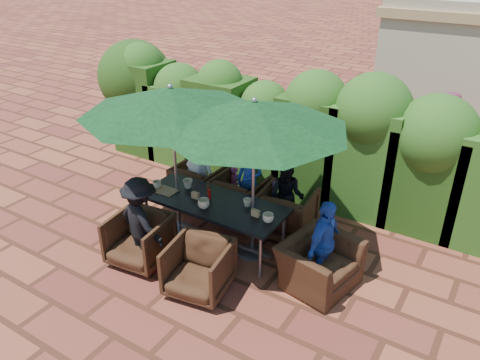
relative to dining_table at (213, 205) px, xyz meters
The scene contains 30 objects.
ground 0.68m from the dining_table, 18.56° to the right, with size 80.00×80.00×0.00m, color brown.
dining_table is the anchor object (origin of this frame).
umbrella_left 1.68m from the dining_table, behind, with size 2.68×2.68×2.46m.
umbrella_right 1.68m from the dining_table, ahead, with size 2.61×2.61×2.46m.
chair_far_left 1.33m from the dining_table, 135.95° to the left, with size 0.80×0.75×0.82m, color black.
chair_far_mid 0.90m from the dining_table, 93.95° to the left, with size 0.83×0.77×0.85m, color black.
chair_far_right 1.21m from the dining_table, 45.29° to the left, with size 0.83×0.78×0.85m, color black.
chair_near_left 1.18m from the dining_table, 124.02° to the right, with size 0.80×0.75×0.82m, color black.
chair_near_right 1.17m from the dining_table, 64.86° to the right, with size 0.79×0.74×0.81m, color black.
chair_end_right 1.80m from the dining_table, ahead, with size 1.01×0.66×0.88m, color black.
adult_far_left 1.23m from the dining_table, 135.41° to the left, with size 0.64×0.38×1.30m, color white.
adult_far_mid 0.96m from the dining_table, 85.29° to the left, with size 0.50×0.41×1.39m, color #214AB3.
adult_far_right 1.24m from the dining_table, 51.53° to the left, with size 0.57×0.35×1.18m, color black.
adult_near_left 1.10m from the dining_table, 122.59° to the right, with size 0.87×0.40×1.37m, color black.
adult_end_right 1.82m from the dining_table, ahead, with size 0.76×0.38×1.30m, color #214AB3.
child_left 1.23m from the dining_table, 106.86° to the left, with size 0.28×0.23×0.78m, color #C4457F.
child_right 1.19m from the dining_table, 67.87° to the left, with size 0.27×0.22×0.75m, color purple.
pedestrian_a 4.38m from the dining_table, 68.57° to the left, with size 1.48×0.53×1.58m, color #258947.
pedestrian_b 5.01m from the dining_table, 60.97° to the left, with size 0.83×0.51×1.72m, color #C4457F.
cup_a 1.01m from the dining_table, behind, with size 0.15×0.15×0.12m, color beige.
cup_b 0.61m from the dining_table, 165.82° to the left, with size 0.15×0.15×0.14m, color beige.
cup_c 0.27m from the dining_table, 89.02° to the right, with size 0.18×0.18×0.14m, color beige.
cup_d 0.56m from the dining_table, 17.09° to the left, with size 0.12×0.12×0.12m, color beige.
cup_e 1.00m from the dining_table, ahead, with size 0.16×0.16×0.13m, color beige.
ketchup_bottle 0.18m from the dining_table, 160.92° to the left, with size 0.04×0.04×0.17m, color #B20C0A.
sauce_bottle 0.25m from the dining_table, 142.88° to the left, with size 0.04×0.04×0.17m, color #4C230C.
serving_tray 0.82m from the dining_table, behind, with size 0.35×0.25×0.02m, color olive.
number_block_left 0.31m from the dining_table, 167.56° to the right, with size 0.12×0.06×0.10m, color tan.
number_block_right 0.78m from the dining_table, ahead, with size 0.12×0.06×0.10m, color tan.
hedge_wall 2.37m from the dining_table, 88.35° to the left, with size 9.10×1.60×2.44m.
Camera 1 is at (3.49, -4.94, 4.27)m, focal length 35.00 mm.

